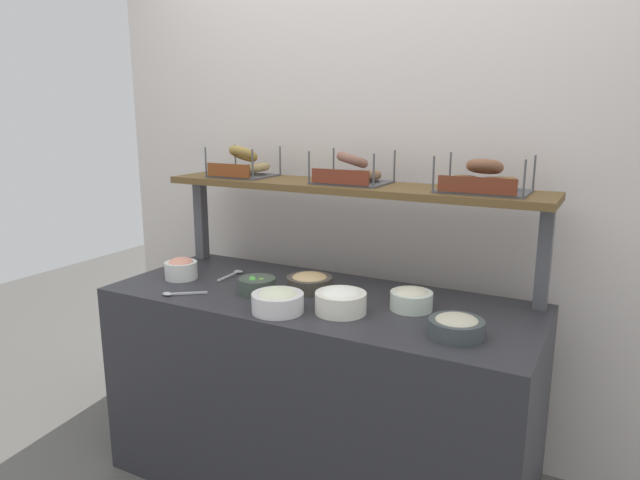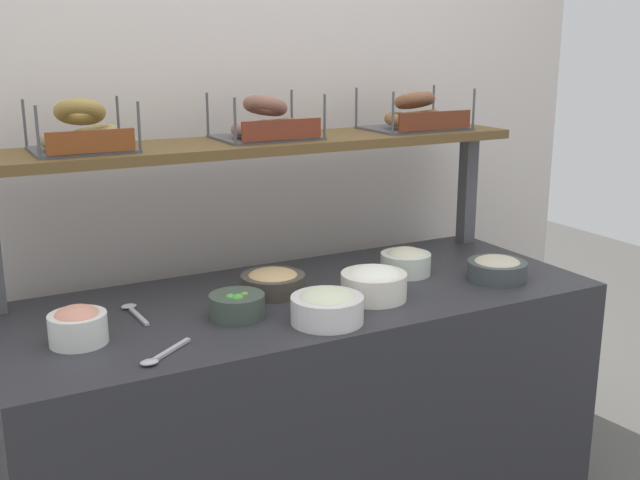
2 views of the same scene
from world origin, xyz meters
The scene contains 17 objects.
back_wall centered at (0.00, 0.55, 1.20)m, with size 2.95×0.06×2.40m, color silver.
deli_counter centered at (0.00, 0.00, 0.42)m, with size 1.75×0.70×0.85m, color #2D2D33.
shelf_riser_left centered at (-0.82, 0.27, 1.05)m, with size 0.05×0.05×0.40m, color #4C4C51.
shelf_riser_right centered at (0.82, 0.27, 1.05)m, with size 0.05×0.05×0.40m, color #4C4C51.
upper_shelf centered at (0.00, 0.27, 1.26)m, with size 1.71×0.32×0.03m, color brown.
bowl_hummus centered at (-0.07, 0.06, 0.89)m, with size 0.19×0.19×0.07m.
bowl_tuna_salad centered at (0.61, -0.15, 0.89)m, with size 0.19×0.19×0.07m.
bowl_scallion_spread centered at (-0.05, -0.23, 0.90)m, with size 0.20×0.20×0.09m.
bowl_cream_cheese centered at (0.17, -0.13, 0.90)m, with size 0.19×0.19×0.10m.
bowl_potato_salad centered at (0.39, 0.03, 0.89)m, with size 0.16×0.16×0.09m.
bowl_veggie_mix centered at (-0.24, -0.08, 0.88)m, with size 0.15×0.15×0.07m.
bowl_lox_spread centered at (-0.66, -0.06, 0.90)m, with size 0.14×0.14×0.10m.
serving_spoon_near_plate centered at (-0.48, 0.09, 0.86)m, with size 0.04×0.18×0.01m.
serving_spoon_by_edge centered at (-0.51, -0.26, 0.86)m, with size 0.15×0.12×0.01m.
bagel_basket_everything centered at (-0.55, 0.28, 1.33)m, with size 0.28×0.24×0.16m.
bagel_basket_poppy centered at (0.01, 0.28, 1.33)m, with size 0.31×0.25×0.14m.
bagel_basket_cinnamon_raisin centered at (0.57, 0.28, 1.33)m, with size 0.34×0.26×0.14m.
Camera 1 is at (1.05, -1.94, 1.59)m, focal length 32.08 mm.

